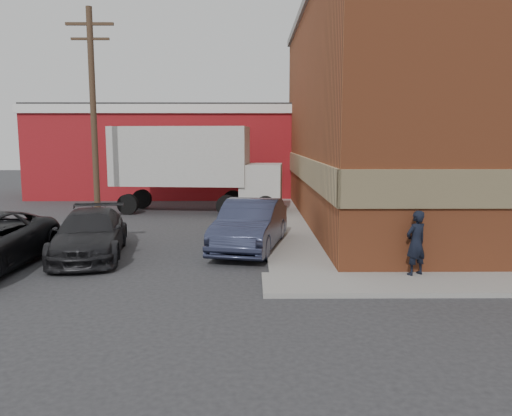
% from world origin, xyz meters
% --- Properties ---
extents(ground, '(90.00, 90.00, 0.00)m').
position_xyz_m(ground, '(0.00, 0.00, 0.00)').
color(ground, '#28282B').
rests_on(ground, ground).
extents(brick_building, '(14.25, 18.25, 9.36)m').
position_xyz_m(brick_building, '(8.50, 9.00, 4.68)').
color(brick_building, '#9B4928').
rests_on(brick_building, ground).
extents(sidewalk_west, '(1.80, 18.00, 0.12)m').
position_xyz_m(sidewalk_west, '(0.60, 9.00, 0.06)').
color(sidewalk_west, gray).
rests_on(sidewalk_west, ground).
extents(warehouse, '(16.30, 8.30, 5.60)m').
position_xyz_m(warehouse, '(-6.00, 20.00, 2.81)').
color(warehouse, maroon).
rests_on(warehouse, ground).
extents(utility_pole, '(2.00, 0.26, 9.00)m').
position_xyz_m(utility_pole, '(-7.50, 9.00, 4.75)').
color(utility_pole, '#483324').
rests_on(utility_pole, ground).
extents(man, '(0.72, 0.63, 1.66)m').
position_xyz_m(man, '(3.41, -0.25, 0.95)').
color(man, black).
rests_on(man, sidewalk_south).
extents(sedan, '(2.67, 5.13, 1.61)m').
position_xyz_m(sedan, '(-0.80, 3.25, 0.80)').
color(sedan, '#303550').
rests_on(sedan, ground).
extents(suv_b, '(2.75, 5.09, 1.40)m').
position_xyz_m(suv_b, '(-5.68, 2.33, 0.70)').
color(suv_b, black).
rests_on(suv_b, ground).
extents(box_truck, '(8.59, 3.26, 4.14)m').
position_xyz_m(box_truck, '(-3.38, 11.65, 2.39)').
color(box_truck, beige).
rests_on(box_truck, ground).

